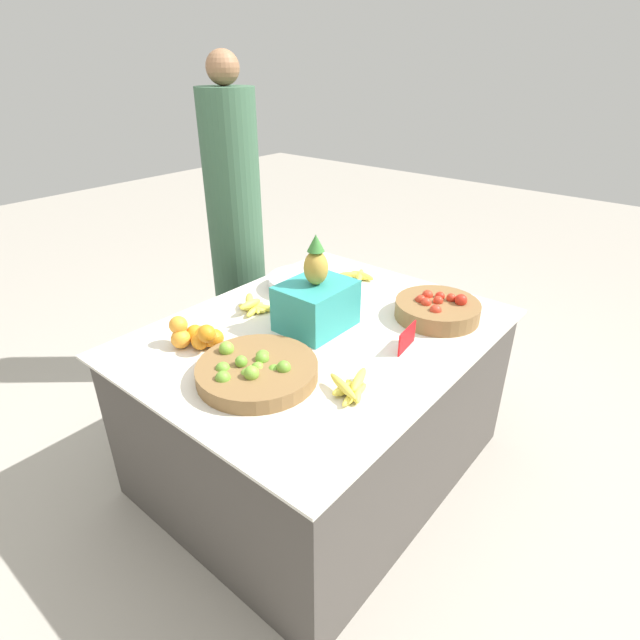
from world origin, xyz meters
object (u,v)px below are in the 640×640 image
(lime_bowl, at_px, (257,370))
(produce_crate, at_px, (316,301))
(metal_bowl, at_px, (302,282))
(vendor_person, at_px, (237,241))
(price_sign, at_px, (407,338))
(tomato_basket, at_px, (437,309))

(lime_bowl, relative_size, produce_crate, 1.06)
(metal_bowl, relative_size, vendor_person, 0.18)
(price_sign, xyz_separation_m, produce_crate, (-0.08, 0.37, 0.07))
(price_sign, distance_m, produce_crate, 0.39)
(metal_bowl, xyz_separation_m, produce_crate, (-0.24, -0.29, 0.08))
(lime_bowl, relative_size, price_sign, 2.92)
(price_sign, relative_size, produce_crate, 0.36)
(lime_bowl, relative_size, tomato_basket, 1.18)
(produce_crate, relative_size, vendor_person, 0.23)
(produce_crate, bearing_deg, price_sign, -77.13)
(produce_crate, bearing_deg, lime_bowl, -168.71)
(lime_bowl, bearing_deg, vendor_person, 51.14)
(vendor_person, bearing_deg, produce_crate, -111.04)
(lime_bowl, height_order, vendor_person, vendor_person)
(vendor_person, bearing_deg, metal_bowl, -97.73)
(metal_bowl, distance_m, vendor_person, 0.53)
(tomato_basket, distance_m, metal_bowl, 0.65)
(price_sign, height_order, produce_crate, produce_crate)
(tomato_basket, bearing_deg, produce_crate, 138.70)
(lime_bowl, height_order, produce_crate, produce_crate)
(metal_bowl, bearing_deg, price_sign, -103.40)
(lime_bowl, distance_m, price_sign, 0.57)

